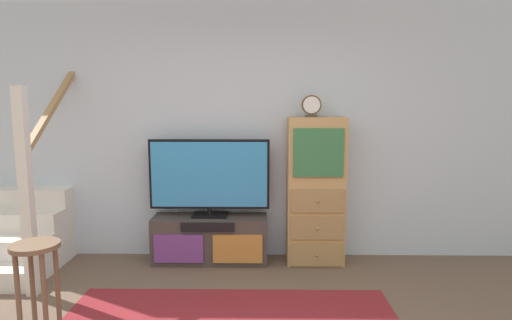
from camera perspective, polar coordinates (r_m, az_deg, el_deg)
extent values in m
cube|color=silver|center=(4.53, -2.26, 3.83)|extent=(6.40, 0.12, 2.70)
cube|color=#423833|center=(4.52, -6.23, -10.60)|extent=(1.19, 0.36, 0.48)
cube|color=#70387F|center=(4.39, -10.46, -11.74)|extent=(0.50, 0.02, 0.29)
cube|color=#BC7533|center=(4.32, -2.54, -11.96)|extent=(0.50, 0.02, 0.29)
cube|color=black|center=(4.28, -6.58, -9.03)|extent=(0.53, 0.02, 0.09)
cube|color=black|center=(4.46, -6.25, -7.42)|extent=(0.36, 0.22, 0.02)
cylinder|color=black|center=(4.45, -6.26, -6.90)|extent=(0.05, 0.05, 0.06)
cube|color=black|center=(4.37, -6.33, -1.92)|extent=(1.24, 0.05, 0.72)
cube|color=#338CCC|center=(4.34, -6.38, -1.99)|extent=(1.19, 0.01, 0.67)
cube|color=tan|center=(4.39, 8.05, -4.16)|extent=(0.58, 0.34, 1.52)
cube|color=#9C7949|center=(4.39, 8.19, -12.59)|extent=(0.53, 0.02, 0.23)
sphere|color=olive|center=(4.38, 8.22, -12.67)|extent=(0.03, 0.03, 0.03)
cube|color=#9C7949|center=(4.30, 8.26, -9.12)|extent=(0.53, 0.02, 0.23)
sphere|color=olive|center=(4.29, 8.29, -9.19)|extent=(0.03, 0.03, 0.03)
cube|color=#9C7949|center=(4.23, 8.34, -5.51)|extent=(0.53, 0.02, 0.23)
sphere|color=olive|center=(4.21, 8.37, -5.56)|extent=(0.03, 0.03, 0.03)
cube|color=#337042|center=(4.15, 8.47, 0.97)|extent=(0.49, 0.02, 0.48)
cube|color=#4C3823|center=(4.27, 7.49, 5.94)|extent=(0.12, 0.08, 0.02)
cylinder|color=brown|center=(4.27, 7.52, 7.42)|extent=(0.20, 0.04, 0.20)
cylinder|color=silver|center=(4.24, 7.56, 7.42)|extent=(0.17, 0.01, 0.17)
cube|color=silver|center=(4.81, -31.10, -11.20)|extent=(0.90, 0.26, 0.38)
cube|color=silver|center=(4.99, -29.60, -9.27)|extent=(0.90, 0.26, 0.57)
cube|color=silver|center=(5.18, -28.22, -7.48)|extent=(0.90, 0.26, 0.76)
cube|color=silver|center=(5.38, -26.95, -5.81)|extent=(0.90, 0.26, 0.95)
cube|color=silver|center=(4.06, -28.69, -4.03)|extent=(0.09, 0.09, 1.80)
cube|color=#9E7547|center=(4.56, -25.34, 7.52)|extent=(0.06, 1.33, 0.99)
cylinder|color=brown|center=(3.53, -29.55, -15.72)|extent=(0.04, 0.04, 0.63)
cylinder|color=brown|center=(3.44, -26.76, -16.13)|extent=(0.04, 0.04, 0.63)
cylinder|color=brown|center=(3.68, -28.05, -14.66)|extent=(0.04, 0.04, 0.63)
cylinder|color=brown|center=(3.60, -25.34, -15.01)|extent=(0.04, 0.04, 0.63)
cylinder|color=brown|center=(3.45, -27.78, -10.25)|extent=(0.34, 0.34, 0.03)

